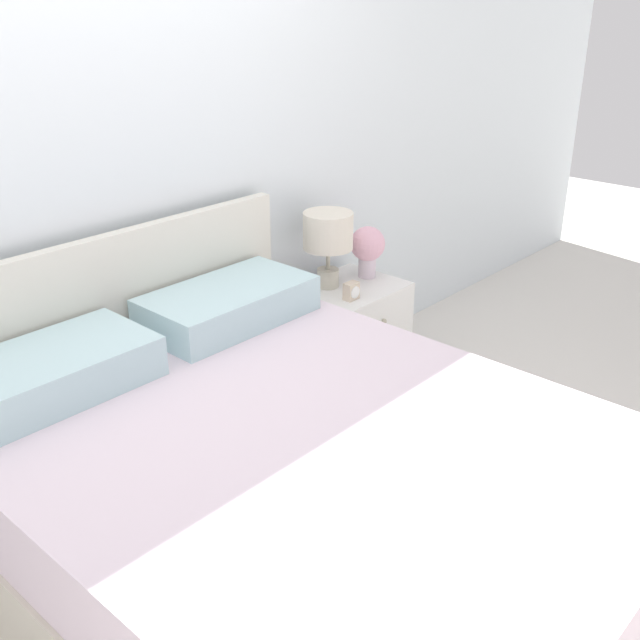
# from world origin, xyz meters

# --- Properties ---
(ground_plane) EXTENTS (12.00, 12.00, 0.00)m
(ground_plane) POSITION_xyz_m (0.00, 0.00, 0.00)
(ground_plane) COLOR silver
(wall_back) EXTENTS (8.00, 0.06, 2.60)m
(wall_back) POSITION_xyz_m (0.00, 0.07, 1.30)
(wall_back) COLOR white
(wall_back) RESTS_ON ground_plane
(bed) EXTENTS (1.62, 2.03, 1.00)m
(bed) POSITION_xyz_m (0.00, -0.95, 0.32)
(bed) COLOR beige
(bed) RESTS_ON ground_plane
(nightstand) EXTENTS (0.49, 0.43, 0.52)m
(nightstand) POSITION_xyz_m (1.14, -0.22, 0.26)
(nightstand) COLOR white
(nightstand) RESTS_ON ground_plane
(table_lamp) EXTENTS (0.23, 0.23, 0.36)m
(table_lamp) POSITION_xyz_m (1.07, -0.15, 0.77)
(table_lamp) COLOR beige
(table_lamp) RESTS_ON nightstand
(flower_vase) EXTENTS (0.17, 0.17, 0.25)m
(flower_vase) POSITION_xyz_m (1.30, -0.20, 0.67)
(flower_vase) COLOR silver
(flower_vase) RESTS_ON nightstand
(alarm_clock) EXTENTS (0.07, 0.05, 0.08)m
(alarm_clock) POSITION_xyz_m (1.03, -0.33, 0.56)
(alarm_clock) COLOR beige
(alarm_clock) RESTS_ON nightstand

